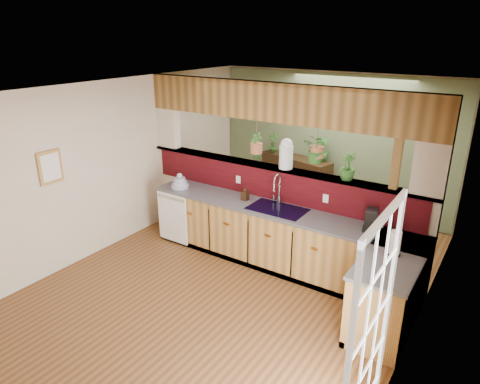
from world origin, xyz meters
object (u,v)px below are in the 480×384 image
Objects in this scene: paper_towel at (395,243)px; soap_dispenser at (245,193)px; shelving_console at (295,181)px; faucet at (278,188)px; coffee_maker at (371,221)px; glass_jar at (286,154)px; dish_stack at (180,183)px.

soap_dispenser is at bearing 168.38° from paper_towel.
paper_towel reaches higher than shelving_console.
paper_towel is (1.82, -0.59, -0.11)m from faucet.
faucet is 0.52m from soap_dispenser.
faucet reaches higher than shelving_console.
coffee_maker is at bearing 0.36° from soap_dispenser.
paper_towel reaches higher than coffee_maker.
soap_dispenser is 0.76× the size of coffee_maker.
dish_stack is at bearing -164.15° from glass_jar.
faucet is 1.66× the size of dish_stack.
coffee_maker reaches higher than soap_dispenser.
glass_jar reaches higher than paper_towel.
coffee_maker is 0.19× the size of shelving_console.
glass_jar is at bearing 155.91° from paper_towel.
faucet is at bearing -56.07° from shelving_console.
soap_dispenser is 0.85m from glass_jar.
dish_stack is 3.04m from coffee_maker.
soap_dispenser is 0.67× the size of paper_towel.
glass_jar is at bearing 15.85° from dish_stack.
soap_dispenser is 0.14× the size of shelving_console.
coffee_maker is at bearing -13.23° from glass_jar.
dish_stack reaches higher than shelving_console.
coffee_maker is (1.40, -0.11, -0.13)m from faucet.
glass_jar reaches higher than faucet.
dish_stack is at bearing -173.77° from soap_dispenser.
soap_dispenser is 0.47× the size of glass_jar.
shelving_console is (-2.15, 2.23, -0.53)m from coffee_maker.
paper_towel is 2.07m from glass_jar.
soap_dispenser is at bearing -144.87° from glass_jar.
coffee_maker is 0.88× the size of paper_towel.
faucet is 0.32× the size of shelving_console.
dish_stack is 1.17m from soap_dispenser.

